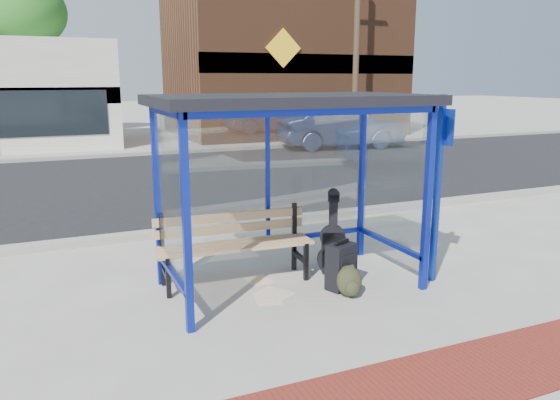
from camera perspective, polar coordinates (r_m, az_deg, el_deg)
name	(u,v)px	position (r m, az deg, el deg)	size (l,w,h in m)	color
ground	(290,286)	(7.09, 1.08, -8.99)	(120.00, 120.00, 0.00)	#B2ADA0
brick_paver_strip	(416,389)	(5.09, 14.04, -18.62)	(60.00, 1.00, 0.01)	maroon
curb_near	(222,227)	(9.65, -6.10, -2.78)	(60.00, 0.25, 0.12)	gray
street_asphalt	(162,181)	(14.50, -12.19, 1.96)	(60.00, 10.00, 0.00)	black
curb_far	(132,154)	(19.46, -15.23, 4.64)	(60.00, 0.25, 0.12)	gray
far_sidewalk	(124,149)	(21.33, -15.99, 5.11)	(60.00, 4.00, 0.01)	#B2ADA0
bus_shelter	(289,124)	(6.68, 0.90, 7.97)	(3.30, 1.80, 2.42)	#0E1FA1
storefront_brown	(282,65)	(26.75, 0.20, 13.88)	(10.00, 7.08, 6.40)	#59331E
tree_mid	(25,13)	(28.14, -25.09, 17.28)	(3.60, 3.60, 7.03)	#4C3826
tree_right	(331,26)	(32.01, 5.30, 17.66)	(3.60, 3.60, 7.03)	#4C3826
utility_pole_east	(357,39)	(22.73, 8.01, 16.28)	(1.60, 0.24, 8.00)	#4C3826
bench	(234,242)	(7.12, -4.85, -4.34)	(2.05, 0.63, 0.95)	black
guitar_bag	(333,246)	(7.40, 5.52, -4.76)	(0.42, 0.26, 1.12)	black
suitcase	(341,267)	(6.95, 6.42, -6.92)	(0.43, 0.35, 0.64)	black
backpack	(350,282)	(6.77, 7.30, -8.53)	(0.35, 0.33, 0.38)	#282A17
sign_post	(438,179)	(7.21, 16.21, 2.11)	(0.15, 0.29, 2.42)	#0D2999
newspaper_a	(274,294)	(6.85, -0.58, -9.78)	(0.43, 0.34, 0.01)	white
newspaper_b	(268,299)	(6.71, -1.25, -10.28)	(0.39, 0.31, 0.01)	white
newspaper_c	(259,280)	(7.28, -2.22, -8.40)	(0.36, 0.28, 0.01)	white
parked_car	(341,128)	(20.97, 6.36, 7.50)	(1.62, 4.66, 1.53)	navy
fire_hydrant	(383,130)	(23.85, 10.68, 7.17)	(0.35, 0.24, 0.81)	red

